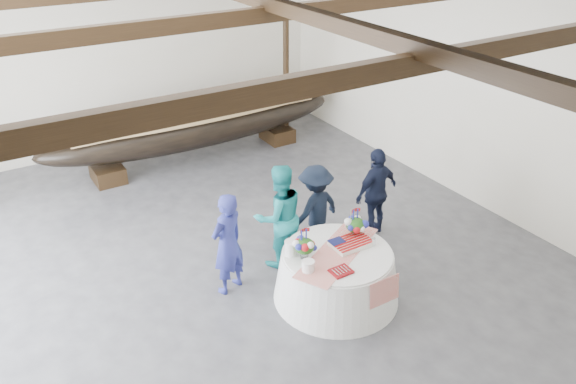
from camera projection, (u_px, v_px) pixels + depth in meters
floor at (242, 267)px, 9.35m from camera, size 10.00×12.00×0.01m
wall_back at (116, 54)px, 12.78m from camera, size 10.00×0.02×4.50m
wall_right at (473, 87)px, 10.59m from camera, size 0.02×12.00×4.50m
pavilion_structure at (207, 12)px, 8.02m from camera, size 9.80×11.76×4.50m
longboat_display at (197, 125)px, 12.70m from camera, size 7.06×1.41×1.32m
banquet_table at (337, 275)px, 8.47m from camera, size 1.91×1.91×0.82m
tabletop_items at (331, 240)px, 8.29m from camera, size 1.82×1.31×0.40m
guest_woman_blue at (228, 244)px, 8.45m from camera, size 0.71×0.59×1.68m
guest_woman_teal at (279, 216)px, 9.05m from camera, size 0.93×0.75×1.79m
guest_man_left at (315, 209)px, 9.47m from camera, size 1.12×0.77×1.58m
guest_man_right at (376, 192)px, 9.92m from camera, size 1.02×0.54×1.66m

